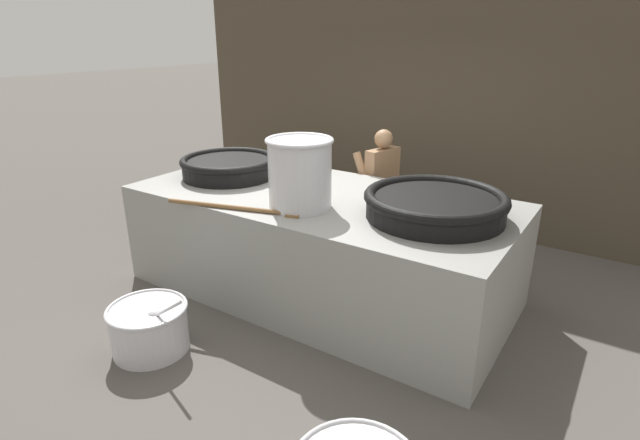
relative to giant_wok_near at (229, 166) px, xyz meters
The scene contains 9 objects.
ground_plane 1.66m from the giant_wok_near, ahead, with size 60.00×60.00×0.00m, color #56514C.
back_wall 2.94m from the giant_wok_near, 65.29° to the left, with size 7.38×0.24×3.72m, color #4C4233.
hearth_platform 1.35m from the giant_wok_near, ahead, with size 3.71×1.76×1.03m.
giant_wok_near is the anchor object (origin of this frame).
giant_wok_far 2.34m from the giant_wok_near, ahead, with size 1.20×1.20×0.22m.
stock_pot 1.32m from the giant_wok_near, 17.99° to the right, with size 0.60×0.60×0.62m.
stirring_paddle 1.14m from the giant_wok_near, 43.01° to the right, with size 1.24×0.42×0.04m.
cook 1.74m from the giant_wok_near, 42.46° to the left, with size 0.42×0.59×1.49m.
prep_bowl_vegetables 1.98m from the giant_wok_near, 70.77° to the right, with size 0.85×0.66×0.65m.
Camera 1 is at (2.53, -3.82, 2.51)m, focal length 28.00 mm.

